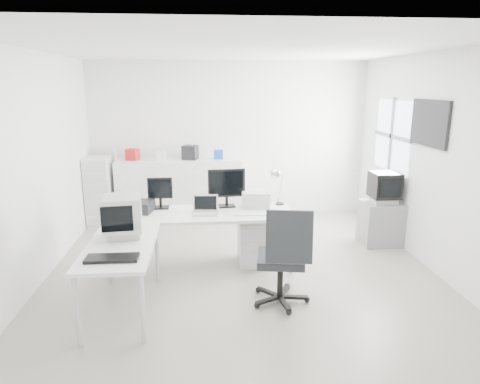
{
  "coord_description": "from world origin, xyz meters",
  "views": [
    {
      "loc": [
        -0.46,
        -5.29,
        2.39
      ],
      "look_at": [
        0.0,
        0.2,
        1.0
      ],
      "focal_mm": 32.0,
      "sensor_mm": 36.0,
      "label": 1
    }
  ],
  "objects": [
    {
      "name": "floor",
      "position": [
        0.0,
        0.0,
        0.0
      ],
      "size": [
        5.0,
        5.0,
        0.01
      ],
      "primitive_type": "cube",
      "color": "#B5B3A3",
      "rests_on": "ground"
    },
    {
      "name": "ceiling",
      "position": [
        0.0,
        0.0,
        2.8
      ],
      "size": [
        5.0,
        5.0,
        0.01
      ],
      "primitive_type": "cube",
      "color": "white",
      "rests_on": "back_wall"
    },
    {
      "name": "back_wall",
      "position": [
        0.0,
        2.5,
        1.4
      ],
      "size": [
        5.0,
        0.02,
        2.8
      ],
      "primitive_type": "cube",
      "color": "silver",
      "rests_on": "floor"
    },
    {
      "name": "left_wall",
      "position": [
        -2.5,
        0.0,
        1.4
      ],
      "size": [
        0.02,
        5.0,
        2.8
      ],
      "primitive_type": "cube",
      "color": "silver",
      "rests_on": "floor"
    },
    {
      "name": "right_wall",
      "position": [
        2.5,
        0.0,
        1.4
      ],
      "size": [
        0.02,
        5.0,
        2.8
      ],
      "primitive_type": "cube",
      "color": "silver",
      "rests_on": "floor"
    },
    {
      "name": "window",
      "position": [
        2.48,
        1.2,
        1.6
      ],
      "size": [
        0.02,
        1.2,
        1.1
      ],
      "primitive_type": null,
      "color": "white",
      "rests_on": "right_wall"
    },
    {
      "name": "wall_picture",
      "position": [
        2.47,
        0.1,
        1.9
      ],
      "size": [
        0.04,
        0.9,
        0.6
      ],
      "primitive_type": null,
      "color": "black",
      "rests_on": "right_wall"
    },
    {
      "name": "main_desk",
      "position": [
        -0.52,
        0.13,
        0.38
      ],
      "size": [
        2.4,
        0.8,
        0.75
      ],
      "primitive_type": null,
      "color": "white",
      "rests_on": "floor"
    },
    {
      "name": "side_desk",
      "position": [
        -1.37,
        -0.97,
        0.38
      ],
      "size": [
        0.7,
        1.4,
        0.75
      ],
      "primitive_type": null,
      "color": "white",
      "rests_on": "floor"
    },
    {
      "name": "drawer_pedestal",
      "position": [
        0.18,
        0.18,
        0.3
      ],
      "size": [
        0.4,
        0.5,
        0.6
      ],
      "primitive_type": "cube",
      "color": "white",
      "rests_on": "floor"
    },
    {
      "name": "inkjet_printer",
      "position": [
        -1.37,
        0.23,
        0.82
      ],
      "size": [
        0.47,
        0.39,
        0.15
      ],
      "primitive_type": "cube",
      "rotation": [
        0.0,
        0.0,
        -0.2
      ],
      "color": "black",
      "rests_on": "main_desk"
    },
    {
      "name": "lcd_monitor_small",
      "position": [
        -1.07,
        0.38,
        0.96
      ],
      "size": [
        0.34,
        0.19,
        0.42
      ],
      "primitive_type": null,
      "rotation": [
        0.0,
        0.0,
        -0.01
      ],
      "color": "black",
      "rests_on": "main_desk"
    },
    {
      "name": "lcd_monitor_large",
      "position": [
        -0.17,
        0.38,
        1.01
      ],
      "size": [
        0.53,
        0.25,
        0.53
      ],
      "primitive_type": null,
      "rotation": [
        0.0,
        0.0,
        0.1
      ],
      "color": "black",
      "rests_on": "main_desk"
    },
    {
      "name": "laptop",
      "position": [
        -0.47,
        0.03,
        0.85
      ],
      "size": [
        0.33,
        0.34,
        0.21
      ],
      "primitive_type": null,
      "rotation": [
        0.0,
        0.0,
        -0.06
      ],
      "color": "#B7B7BA",
      "rests_on": "main_desk"
    },
    {
      "name": "white_keyboard",
      "position": [
        0.13,
        -0.02,
        0.76
      ],
      "size": [
        0.46,
        0.16,
        0.02
      ],
      "primitive_type": "cube",
      "rotation": [
        0.0,
        0.0,
        -0.04
      ],
      "color": "white",
      "rests_on": "main_desk"
    },
    {
      "name": "white_mouse",
      "position": [
        0.43,
        0.03,
        0.78
      ],
      "size": [
        0.06,
        0.06,
        0.06
      ],
      "primitive_type": "sphere",
      "color": "white",
      "rests_on": "main_desk"
    },
    {
      "name": "laser_printer",
      "position": [
        0.23,
        0.35,
        0.86
      ],
      "size": [
        0.41,
        0.36,
        0.22
      ],
      "primitive_type": "cube",
      "rotation": [
        0.0,
        0.0,
        -0.1
      ],
      "color": "#B6B6B6",
      "rests_on": "main_desk"
    },
    {
      "name": "desk_lamp",
      "position": [
        0.58,
        0.43,
        1.01
      ],
      "size": [
        0.22,
        0.22,
        0.52
      ],
      "primitive_type": null,
      "rotation": [
        0.0,
        0.0,
        0.31
      ],
      "color": "silver",
      "rests_on": "main_desk"
    },
    {
      "name": "crt_monitor",
      "position": [
        -1.37,
        -0.72,
        0.96
      ],
      "size": [
        0.4,
        0.4,
        0.42
      ],
      "primitive_type": null,
      "rotation": [
        0.0,
        0.0,
        0.11
      ],
      "color": "#B7B7BA",
      "rests_on": "side_desk"
    },
    {
      "name": "black_keyboard",
      "position": [
        -1.37,
        -1.37,
        0.77
      ],
      "size": [
        0.51,
        0.21,
        0.03
      ],
      "primitive_type": "cube",
      "rotation": [
        0.0,
        0.0,
        -0.01
      ],
      "color": "black",
      "rests_on": "side_desk"
    },
    {
      "name": "office_chair",
      "position": [
        0.36,
        -0.94,
        0.57
      ],
      "size": [
        0.76,
        0.76,
        1.15
      ],
      "primitive_type": null,
      "rotation": [
        0.0,
        0.0,
        -0.16
      ],
      "color": "#27292C",
      "rests_on": "floor"
    },
    {
      "name": "tv_cabinet",
      "position": [
        2.22,
        0.73,
        0.33
      ],
      "size": [
        0.6,
        0.49,
        0.66
      ],
      "primitive_type": "cube",
      "color": "gray",
      "rests_on": "floor"
    },
    {
      "name": "crt_tv",
      "position": [
        2.22,
        0.73,
        0.88
      ],
      "size": [
        0.5,
        0.48,
        0.45
      ],
      "primitive_type": null,
      "color": "black",
      "rests_on": "tv_cabinet"
    },
    {
      "name": "sideboard",
      "position": [
        -0.91,
        2.24,
        0.55
      ],
      "size": [
        2.2,
        0.55,
        1.1
      ],
      "primitive_type": "cube",
      "color": "white",
      "rests_on": "floor"
    },
    {
      "name": "clutter_box_a",
      "position": [
        -1.71,
        2.24,
        1.2
      ],
      "size": [
        0.24,
        0.23,
        0.2
      ],
      "primitive_type": "cube",
      "rotation": [
        0.0,
        0.0,
        -0.32
      ],
      "color": "red",
      "rests_on": "sideboard"
    },
    {
      "name": "clutter_box_b",
      "position": [
        -1.21,
        2.24,
        1.18
      ],
      "size": [
        0.17,
        0.15,
        0.15
      ],
      "primitive_type": "cube",
      "rotation": [
        0.0,
        0.0,
        -0.11
      ],
      "color": "white",
      "rests_on": "sideboard"
    },
    {
      "name": "clutter_box_c",
      "position": [
        -0.71,
        2.24,
        1.22
      ],
      "size": [
        0.3,
        0.29,
        0.25
      ],
      "primitive_type": "cube",
      "rotation": [
        0.0,
        0.0,
        -0.29
      ],
      "color": "black",
      "rests_on": "sideboard"
    },
    {
      "name": "clutter_box_d",
      "position": [
        -0.21,
        2.24,
        1.18
      ],
      "size": [
        0.17,
        0.15,
        0.16
      ],
      "primitive_type": "cube",
      "rotation": [
        0.0,
        0.0,
        -0.04
      ],
      "color": "#173DA3",
      "rests_on": "sideboard"
    },
    {
      "name": "clutter_bottle",
      "position": [
        -2.01,
        2.28,
        1.21
      ],
      "size": [
        0.07,
        0.07,
        0.22
      ],
      "primitive_type": "cylinder",
      "color": "white",
      "rests_on": "sideboard"
    },
    {
      "name": "filing_cabinet",
      "position": [
        -2.28,
        2.05,
        0.59
      ],
      "size": [
        0.41,
        0.49,
        1.18
      ],
      "primitive_type": "cube",
      "color": "white",
      "rests_on": "floor"
    }
  ]
}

